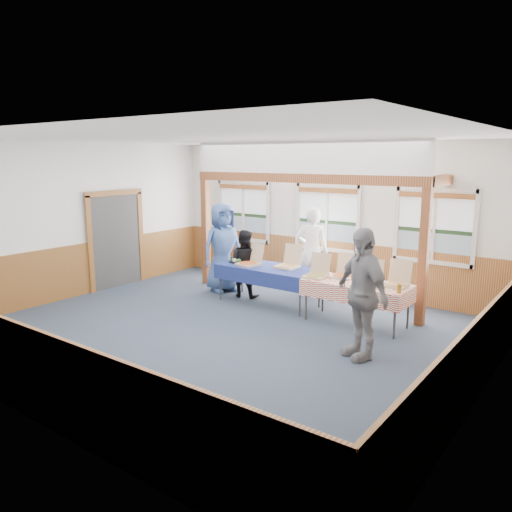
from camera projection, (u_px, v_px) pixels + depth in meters
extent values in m
plane|color=#283141|center=(226.00, 332.00, 8.41)|extent=(8.00, 8.00, 0.00)
plane|color=white|center=(224.00, 137.00, 7.79)|extent=(8.00, 8.00, 0.00)
plane|color=silver|center=(328.00, 218.00, 10.86)|extent=(8.00, 0.00, 8.00)
plane|color=silver|center=(15.00, 280.00, 5.34)|extent=(8.00, 0.00, 8.00)
plane|color=silver|center=(78.00, 220.00, 10.43)|extent=(0.00, 8.00, 8.00)
plane|color=silver|center=(490.00, 271.00, 5.77)|extent=(0.00, 8.00, 8.00)
cube|color=brown|center=(326.00, 265.00, 11.05)|extent=(7.98, 0.05, 1.10)
cube|color=brown|center=(26.00, 371.00, 5.56)|extent=(7.98, 0.05, 1.10)
cube|color=brown|center=(82.00, 269.00, 10.62)|extent=(0.05, 6.98, 1.10)
cube|color=brown|center=(480.00, 356.00, 5.99)|extent=(0.05, 6.98, 1.10)
cube|color=#363636|center=(116.00, 241.00, 11.22)|extent=(0.06, 1.30, 2.10)
cube|color=silver|center=(243.00, 239.00, 12.29)|extent=(1.52, 0.05, 0.08)
cube|color=silver|center=(243.00, 183.00, 12.02)|extent=(1.52, 0.05, 0.08)
cube|color=silver|center=(220.00, 209.00, 12.59)|extent=(0.08, 0.05, 1.46)
cube|color=silver|center=(268.00, 213.00, 11.72)|extent=(0.08, 0.05, 1.46)
cube|color=silver|center=(243.00, 211.00, 12.15)|extent=(0.05, 0.05, 1.30)
cube|color=slate|center=(244.00, 227.00, 12.26)|extent=(1.40, 0.02, 0.52)
cube|color=#193219|center=(244.00, 215.00, 12.20)|extent=(1.40, 0.02, 0.08)
cube|color=silver|center=(244.00, 199.00, 12.13)|extent=(1.40, 0.02, 0.70)
cube|color=brown|center=(243.00, 187.00, 12.02)|extent=(1.40, 0.07, 0.10)
cube|color=silver|center=(326.00, 249.00, 10.95)|extent=(1.52, 0.05, 0.08)
cube|color=silver|center=(328.00, 186.00, 10.68)|extent=(1.52, 0.05, 0.08)
cube|color=silver|center=(298.00, 216.00, 11.25)|extent=(0.08, 0.05, 1.46)
cube|color=silver|center=(358.00, 220.00, 10.38)|extent=(0.08, 0.05, 1.46)
cube|color=silver|center=(327.00, 218.00, 10.81)|extent=(0.05, 0.05, 1.30)
cube|color=slate|center=(327.00, 235.00, 10.92)|extent=(1.40, 0.02, 0.52)
cube|color=#193219|center=(328.00, 222.00, 10.86)|extent=(1.40, 0.02, 0.08)
cube|color=silver|center=(328.00, 204.00, 10.79)|extent=(1.40, 0.02, 0.70)
cube|color=brown|center=(327.00, 191.00, 10.68)|extent=(1.40, 0.07, 0.10)
cube|color=silver|center=(432.00, 262.00, 9.61)|extent=(1.52, 0.05, 0.08)
cube|color=silver|center=(437.00, 190.00, 9.34)|extent=(1.52, 0.05, 0.08)
cube|color=silver|center=(396.00, 223.00, 9.91)|extent=(0.08, 0.05, 1.46)
cube|color=silver|center=(475.00, 230.00, 9.04)|extent=(0.08, 0.05, 1.46)
cube|color=silver|center=(434.00, 226.00, 9.47)|extent=(0.05, 0.05, 1.30)
cube|color=slate|center=(433.00, 246.00, 9.58)|extent=(1.40, 0.02, 0.52)
cube|color=#193219|center=(434.00, 231.00, 9.52)|extent=(1.40, 0.02, 0.08)
cube|color=silver|center=(436.00, 211.00, 9.45)|extent=(1.40, 0.02, 0.70)
cube|color=brown|center=(436.00, 195.00, 9.34)|extent=(1.40, 0.07, 0.10)
cube|color=#5B2D14|center=(206.00, 232.00, 11.45)|extent=(0.15, 0.15, 2.40)
cube|color=#5B2D14|center=(423.00, 258.00, 8.54)|extent=(0.15, 0.15, 2.40)
cube|color=#5B2D14|center=(300.00, 178.00, 9.74)|extent=(5.15, 0.18, 0.18)
cylinder|color=#363636|center=(220.00, 282.00, 10.25)|extent=(0.04, 0.04, 0.73)
cylinder|color=#363636|center=(242.00, 276.00, 10.82)|extent=(0.04, 0.04, 0.73)
cylinder|color=#363636|center=(300.00, 298.00, 9.14)|extent=(0.04, 0.04, 0.73)
cylinder|color=#363636|center=(319.00, 289.00, 9.71)|extent=(0.04, 0.04, 0.73)
cube|color=#363636|center=(269.00, 268.00, 9.91)|extent=(2.14, 1.17, 0.03)
cube|color=navy|center=(269.00, 267.00, 9.90)|extent=(2.21, 1.24, 0.01)
cube|color=navy|center=(255.00, 278.00, 9.57)|extent=(2.07, 0.35, 0.28)
cube|color=navy|center=(281.00, 270.00, 10.29)|extent=(2.07, 0.35, 0.28)
cylinder|color=#363636|center=(306.00, 300.00, 8.97)|extent=(0.04, 0.04, 0.73)
cylinder|color=#363636|center=(323.00, 293.00, 9.46)|extent=(0.04, 0.04, 0.73)
cylinder|color=#363636|center=(395.00, 317.00, 8.01)|extent=(0.04, 0.04, 0.73)
cylinder|color=#363636|center=(408.00, 308.00, 8.50)|extent=(0.04, 0.04, 0.73)
cube|color=#363636|center=(357.00, 284.00, 8.66)|extent=(1.87, 1.00, 0.03)
cube|color=#B32B12|center=(357.00, 282.00, 8.66)|extent=(1.93, 1.07, 0.01)
cube|color=#B32B12|center=(346.00, 296.00, 8.37)|extent=(1.81, 0.29, 0.28)
cube|color=#B32B12|center=(366.00, 286.00, 9.00)|extent=(1.81, 0.29, 0.28)
cube|color=tan|center=(248.00, 264.00, 10.01)|extent=(0.46, 0.46, 0.04)
cylinder|color=#C8792F|center=(248.00, 263.00, 10.01)|extent=(0.40, 0.40, 0.01)
cube|color=tan|center=(257.00, 253.00, 10.12)|extent=(0.40, 0.17, 0.38)
cube|color=tan|center=(287.00, 267.00, 9.79)|extent=(0.41, 0.41, 0.04)
cylinder|color=#DBB765|center=(287.00, 265.00, 9.78)|extent=(0.36, 0.36, 0.01)
cube|color=tan|center=(293.00, 254.00, 9.94)|extent=(0.40, 0.10, 0.39)
cube|color=tan|center=(315.00, 277.00, 8.98)|extent=(0.41, 0.41, 0.04)
cylinder|color=#C37F3D|center=(315.00, 275.00, 8.98)|extent=(0.36, 0.36, 0.01)
cube|color=tan|center=(320.00, 263.00, 9.13)|extent=(0.39, 0.12, 0.37)
cube|color=tan|center=(342.00, 277.00, 8.98)|extent=(0.42, 0.42, 0.04)
cylinder|color=#C8792F|center=(342.00, 275.00, 8.97)|extent=(0.36, 0.36, 0.01)
cube|color=tan|center=(347.00, 263.00, 9.13)|extent=(0.38, 0.13, 0.37)
cube|color=tan|center=(367.00, 285.00, 8.42)|extent=(0.41, 0.41, 0.04)
cylinder|color=#C37F3D|center=(367.00, 283.00, 8.41)|extent=(0.36, 0.36, 0.01)
cube|color=tan|center=(373.00, 270.00, 8.57)|extent=(0.39, 0.12, 0.38)
cube|color=tan|center=(395.00, 285.00, 8.36)|extent=(0.40, 0.40, 0.04)
cylinder|color=#DBB765|center=(395.00, 284.00, 8.35)|extent=(0.35, 0.35, 0.01)
cube|color=tan|center=(400.00, 271.00, 8.50)|extent=(0.39, 0.10, 0.38)
cylinder|color=black|center=(239.00, 261.00, 10.34)|extent=(0.42, 0.42, 0.03)
cylinder|color=white|center=(239.00, 260.00, 10.33)|extent=(0.09, 0.09, 0.04)
sphere|color=#316F2A|center=(243.00, 261.00, 10.26)|extent=(0.09, 0.09, 0.09)
sphere|color=#B7B8A6|center=(244.00, 260.00, 10.36)|extent=(0.09, 0.09, 0.09)
sphere|color=#316F2A|center=(241.00, 259.00, 10.44)|extent=(0.09, 0.09, 0.09)
sphere|color=#B7B8A6|center=(237.00, 259.00, 10.43)|extent=(0.09, 0.09, 0.09)
sphere|color=#316F2A|center=(234.00, 260.00, 10.35)|extent=(0.09, 0.09, 0.09)
sphere|color=#B7B8A6|center=(235.00, 261.00, 10.26)|extent=(0.09, 0.09, 0.09)
sphere|color=#316F2A|center=(239.00, 261.00, 10.22)|extent=(0.09, 0.09, 0.09)
cylinder|color=#A3741B|center=(399.00, 289.00, 7.95)|extent=(0.07, 0.07, 0.15)
imported|color=white|center=(312.00, 252.00, 10.46)|extent=(0.81, 0.68, 1.89)
imported|color=black|center=(244.00, 263.00, 10.43)|extent=(0.77, 0.65, 1.42)
imported|color=#395690|center=(223.00, 248.00, 10.82)|extent=(0.90, 1.10, 1.93)
imported|color=gray|center=(362.00, 293.00, 7.18)|extent=(1.21, 0.99, 1.93)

